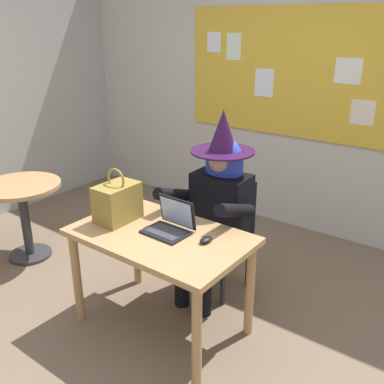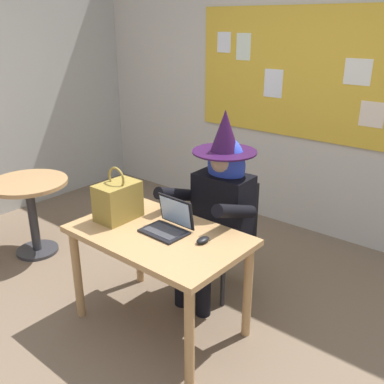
{
  "view_description": "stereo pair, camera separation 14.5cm",
  "coord_description": "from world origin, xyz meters",
  "px_view_note": "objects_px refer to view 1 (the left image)",
  "views": [
    {
      "loc": [
        1.68,
        -1.92,
        2.01
      ],
      "look_at": [
        0.03,
        0.31,
        0.92
      ],
      "focal_mm": 40.75,
      "sensor_mm": 36.0,
      "label": 1
    },
    {
      "loc": [
        1.79,
        -1.83,
        2.01
      ],
      "look_at": [
        0.03,
        0.31,
        0.92
      ],
      "focal_mm": 40.75,
      "sensor_mm": 36.0,
      "label": 2
    }
  ],
  "objects_px": {
    "desk_main": "(160,248)",
    "side_table_round": "(23,204)",
    "chair_at_desk": "(225,228)",
    "handbag": "(117,202)",
    "laptop": "(170,224)",
    "computer_mouse": "(206,240)",
    "person_costumed": "(217,198)"
  },
  "relations": [
    {
      "from": "desk_main",
      "to": "computer_mouse",
      "type": "bearing_deg",
      "value": 14.95
    },
    {
      "from": "person_costumed",
      "to": "chair_at_desk",
      "type": "bearing_deg",
      "value": 176.71
    },
    {
      "from": "chair_at_desk",
      "to": "laptop",
      "type": "bearing_deg",
      "value": 1.62
    },
    {
      "from": "laptop",
      "to": "side_table_round",
      "type": "height_order",
      "value": "laptop"
    },
    {
      "from": "computer_mouse",
      "to": "side_table_round",
      "type": "distance_m",
      "value": 1.93
    },
    {
      "from": "laptop",
      "to": "side_table_round",
      "type": "xyz_separation_m",
      "value": [
        -1.64,
        -0.04,
        -0.26
      ]
    },
    {
      "from": "desk_main",
      "to": "handbag",
      "type": "height_order",
      "value": "handbag"
    },
    {
      "from": "handbag",
      "to": "side_table_round",
      "type": "bearing_deg",
      "value": 178.04
    },
    {
      "from": "computer_mouse",
      "to": "handbag",
      "type": "xyz_separation_m",
      "value": [
        -0.67,
        -0.09,
        0.12
      ]
    },
    {
      "from": "desk_main",
      "to": "side_table_round",
      "type": "height_order",
      "value": "desk_main"
    },
    {
      "from": "person_costumed",
      "to": "side_table_round",
      "type": "xyz_separation_m",
      "value": [
        -1.66,
        -0.57,
        -0.27
      ]
    },
    {
      "from": "laptop",
      "to": "handbag",
      "type": "height_order",
      "value": "handbag"
    },
    {
      "from": "laptop",
      "to": "computer_mouse",
      "type": "relative_size",
      "value": 2.88
    },
    {
      "from": "laptop",
      "to": "person_costumed",
      "type": "bearing_deg",
      "value": 89.75
    },
    {
      "from": "person_costumed",
      "to": "side_table_round",
      "type": "height_order",
      "value": "person_costumed"
    },
    {
      "from": "desk_main",
      "to": "laptop",
      "type": "relative_size",
      "value": 3.89
    },
    {
      "from": "laptop",
      "to": "handbag",
      "type": "bearing_deg",
      "value": -166.81
    },
    {
      "from": "desk_main",
      "to": "computer_mouse",
      "type": "height_order",
      "value": "computer_mouse"
    },
    {
      "from": "laptop",
      "to": "computer_mouse",
      "type": "distance_m",
      "value": 0.28
    },
    {
      "from": "computer_mouse",
      "to": "person_costumed",
      "type": "bearing_deg",
      "value": 119.09
    },
    {
      "from": "desk_main",
      "to": "laptop",
      "type": "bearing_deg",
      "value": 66.38
    },
    {
      "from": "desk_main",
      "to": "handbag",
      "type": "xyz_separation_m",
      "value": [
        -0.37,
        -0.01,
        0.24
      ]
    },
    {
      "from": "computer_mouse",
      "to": "side_table_round",
      "type": "bearing_deg",
      "value": -175.92
    },
    {
      "from": "side_table_round",
      "to": "handbag",
      "type": "bearing_deg",
      "value": -1.96
    },
    {
      "from": "handbag",
      "to": "side_table_round",
      "type": "xyz_separation_m",
      "value": [
        -1.24,
        0.04,
        -0.34
      ]
    },
    {
      "from": "computer_mouse",
      "to": "handbag",
      "type": "relative_size",
      "value": 0.28
    },
    {
      "from": "chair_at_desk",
      "to": "computer_mouse",
      "type": "height_order",
      "value": "chair_at_desk"
    },
    {
      "from": "desk_main",
      "to": "side_table_round",
      "type": "relative_size",
      "value": 1.66
    },
    {
      "from": "desk_main",
      "to": "side_table_round",
      "type": "xyz_separation_m",
      "value": [
        -1.61,
        0.03,
        -0.11
      ]
    },
    {
      "from": "chair_at_desk",
      "to": "computer_mouse",
      "type": "xyz_separation_m",
      "value": [
        0.25,
        -0.64,
        0.24
      ]
    },
    {
      "from": "desk_main",
      "to": "chair_at_desk",
      "type": "xyz_separation_m",
      "value": [
        0.05,
        0.72,
        -0.12
      ]
    },
    {
      "from": "desk_main",
      "to": "side_table_round",
      "type": "distance_m",
      "value": 1.61
    }
  ]
}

